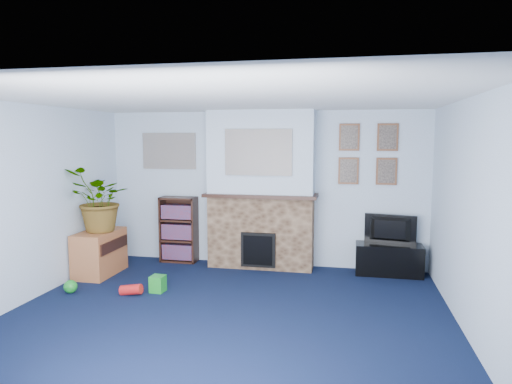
% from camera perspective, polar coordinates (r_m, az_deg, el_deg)
% --- Properties ---
extents(floor, '(5.00, 4.50, 0.01)m').
position_cam_1_polar(floor, '(5.29, -3.77, -15.32)').
color(floor, black).
rests_on(floor, ground).
extents(ceiling, '(5.00, 4.50, 0.01)m').
position_cam_1_polar(ceiling, '(4.92, -3.99, 11.57)').
color(ceiling, white).
rests_on(ceiling, wall_back).
extents(wall_back, '(5.00, 0.04, 2.40)m').
position_cam_1_polar(wall_back, '(7.14, 0.93, 0.42)').
color(wall_back, silver).
rests_on(wall_back, ground).
extents(wall_front, '(5.00, 0.04, 2.40)m').
position_cam_1_polar(wall_front, '(2.91, -15.93, -9.16)').
color(wall_front, silver).
rests_on(wall_front, ground).
extents(wall_left, '(0.04, 4.50, 2.40)m').
position_cam_1_polar(wall_left, '(6.12, -27.08, -1.37)').
color(wall_left, silver).
rests_on(wall_left, ground).
extents(wall_right, '(0.04, 4.50, 2.40)m').
position_cam_1_polar(wall_right, '(4.93, 25.41, -3.06)').
color(wall_right, silver).
rests_on(wall_right, ground).
extents(chimney_breast, '(1.72, 0.50, 2.40)m').
position_cam_1_polar(chimney_breast, '(6.94, 0.62, 0.11)').
color(chimney_breast, brown).
rests_on(chimney_breast, ground).
extents(collage_main, '(1.00, 0.03, 0.68)m').
position_cam_1_polar(collage_main, '(6.69, 0.28, 4.98)').
color(collage_main, gray).
rests_on(collage_main, chimney_breast).
extents(collage_left, '(0.90, 0.03, 0.58)m').
position_cam_1_polar(collage_left, '(7.53, -10.80, 5.06)').
color(collage_left, gray).
rests_on(collage_left, wall_back).
extents(portrait_tl, '(0.30, 0.03, 0.40)m').
position_cam_1_polar(portrait_tl, '(6.95, 11.58, 6.73)').
color(portrait_tl, brown).
rests_on(portrait_tl, wall_back).
extents(portrait_tr, '(0.30, 0.03, 0.40)m').
position_cam_1_polar(portrait_tr, '(6.97, 16.13, 6.60)').
color(portrait_tr, brown).
rests_on(portrait_tr, wall_back).
extents(portrait_bl, '(0.30, 0.03, 0.40)m').
position_cam_1_polar(portrait_bl, '(6.97, 11.48, 2.61)').
color(portrait_bl, brown).
rests_on(portrait_bl, wall_back).
extents(portrait_br, '(0.30, 0.03, 0.40)m').
position_cam_1_polar(portrait_br, '(6.99, 16.00, 2.50)').
color(portrait_br, brown).
rests_on(portrait_br, wall_back).
extents(tv_stand, '(0.95, 0.40, 0.45)m').
position_cam_1_polar(tv_stand, '(7.00, 16.26, -8.09)').
color(tv_stand, black).
rests_on(tv_stand, ground).
extents(television, '(0.74, 0.24, 0.43)m').
position_cam_1_polar(television, '(6.93, 16.36, -4.55)').
color(television, black).
rests_on(television, tv_stand).
extents(bookshelf, '(0.58, 0.28, 1.05)m').
position_cam_1_polar(bookshelf, '(7.48, -9.60, -4.80)').
color(bookshelf, black).
rests_on(bookshelf, ground).
extents(sideboard, '(0.46, 0.82, 0.64)m').
position_cam_1_polar(sideboard, '(7.10, -18.95, -6.95)').
color(sideboard, '#AC6237').
rests_on(sideboard, ground).
extents(potted_plant, '(0.74, 0.86, 0.94)m').
position_cam_1_polar(potted_plant, '(6.89, -19.05, -0.93)').
color(potted_plant, '#26661E').
rests_on(potted_plant, sideboard).
extents(mantel_clock, '(0.10, 0.06, 0.13)m').
position_cam_1_polar(mantel_clock, '(6.91, -0.07, 0.38)').
color(mantel_clock, gold).
rests_on(mantel_clock, chimney_breast).
extents(mantel_candle, '(0.06, 0.06, 0.18)m').
position_cam_1_polar(mantel_candle, '(6.84, 3.24, 0.39)').
color(mantel_candle, '#B2BFC6').
rests_on(mantel_candle, chimney_breast).
extents(mantel_teddy, '(0.12, 0.12, 0.12)m').
position_cam_1_polar(mantel_teddy, '(7.00, -3.38, 0.41)').
color(mantel_teddy, gray).
rests_on(mantel_teddy, chimney_breast).
extents(mantel_can, '(0.06, 0.06, 0.12)m').
position_cam_1_polar(mantel_can, '(6.79, 6.36, 0.15)').
color(mantel_can, '#198C26').
rests_on(mantel_can, chimney_breast).
extents(green_crate, '(0.37, 0.33, 0.25)m').
position_cam_1_polar(green_crate, '(7.01, -20.16, -8.94)').
color(green_crate, '#198C26').
rests_on(green_crate, ground).
extents(toy_ball, '(0.17, 0.17, 0.17)m').
position_cam_1_polar(toy_ball, '(6.45, -22.18, -10.86)').
color(toy_ball, '#198C26').
rests_on(toy_ball, ground).
extents(toy_block, '(0.18, 0.18, 0.21)m').
position_cam_1_polar(toy_block, '(6.17, -12.18, -11.12)').
color(toy_block, '#198C26').
rests_on(toy_block, ground).
extents(toy_tube, '(0.29, 0.13, 0.17)m').
position_cam_1_polar(toy_tube, '(6.13, -15.34, -11.70)').
color(toy_tube, red).
rests_on(toy_tube, ground).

